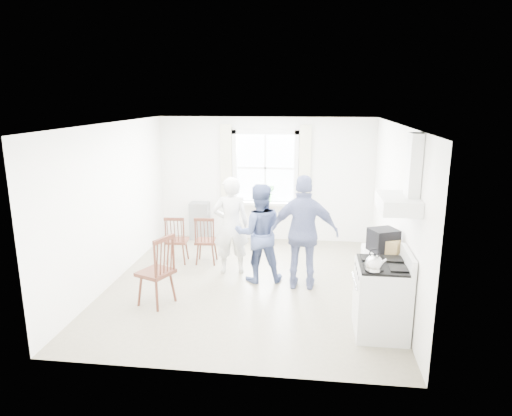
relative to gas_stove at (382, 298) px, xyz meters
The scene contains 16 objects.
room_shell 2.48m from the gas_stove, 144.75° to the left, with size 4.62×5.12×2.64m.
window_assembly 4.36m from the gas_stove, 116.71° to the left, with size 1.88×0.24×1.70m.
range_hood 1.43m from the gas_stove, ahead, with size 0.45×0.76×0.94m.
shelf_unit 4.95m from the gas_stove, 131.97° to the left, with size 0.40×0.30×0.80m, color gray.
gas_stove is the anchor object (origin of this frame).
kettle 0.65m from the gas_stove, 120.68° to the right, with size 0.21×0.21×0.30m.
low_cabinet 0.70m from the gas_stove, 84.32° to the left, with size 0.50×0.55×0.90m, color white.
stereo_stack 0.88m from the gas_stove, 83.49° to the left, with size 0.46×0.44×0.32m.
cardboard_box 0.78m from the gas_stove, 77.21° to the left, with size 0.30×0.22×0.19m, color tan.
windsor_chair_a 3.98m from the gas_stove, 147.85° to the left, with size 0.41×0.40×0.91m.
windsor_chair_b 3.56m from the gas_stove, 142.66° to the left, with size 0.40×0.39×0.90m.
windsor_chair_c 3.10m from the gas_stove, behind, with size 0.59×0.59×1.08m.
person_left 2.97m from the gas_stove, 141.21° to the left, with size 0.62×0.62×1.70m, color silver.
person_mid 2.38m from the gas_stove, 138.91° to the left, with size 0.80×0.80×1.64m, color #445280.
person_right 1.75m from the gas_stove, 127.69° to the left, with size 1.08×1.08×1.84m, color navy.
potted_plant 4.16m from the gas_stove, 115.99° to the left, with size 0.20×0.20×0.37m, color #327234.
Camera 1 is at (0.97, -6.92, 3.00)m, focal length 32.00 mm.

